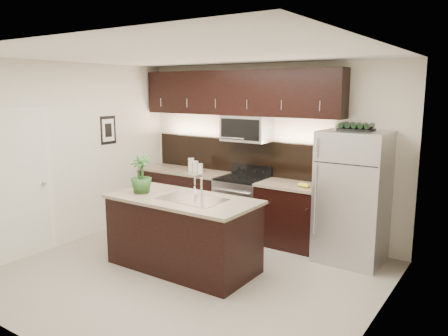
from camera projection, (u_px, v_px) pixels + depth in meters
name	position (u px, v px, depth m)	size (l,w,h in m)	color
ground	(188.00, 274.00, 5.52)	(4.50, 4.50, 0.00)	gray
room_walls	(177.00, 141.00, 5.25)	(4.52, 4.02, 2.71)	beige
counter_run	(232.00, 204.00, 7.06)	(3.51, 0.65, 0.94)	black
upper_fixtures	(238.00, 100.00, 6.87)	(3.49, 0.40, 1.66)	black
island	(183.00, 233.00, 5.66)	(1.96, 0.96, 0.94)	black
sink_faucet	(192.00, 198.00, 5.50)	(0.84, 0.50, 0.28)	silver
refrigerator	(353.00, 197.00, 5.84)	(0.86, 0.77, 1.77)	#B2B2B7
wine_rack	(356.00, 127.00, 5.67)	(0.44, 0.27, 0.10)	black
plant	(141.00, 174.00, 5.79)	(0.28, 0.28, 0.50)	#254C1E
canisters	(195.00, 166.00, 7.29)	(0.33, 0.15, 0.22)	silver
french_press	(322.00, 182.00, 6.06)	(0.09, 0.09, 0.27)	silver
bananas	(302.00, 184.00, 6.21)	(0.19, 0.15, 0.06)	yellow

